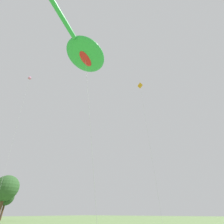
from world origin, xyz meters
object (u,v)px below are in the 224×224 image
small_kite_tiny_distant (141,94)px  tree_broad_distant (6,198)px  big_show_kite (85,54)px  tree_oak_left (6,188)px  small_kite_stunt_black (29,79)px

small_kite_tiny_distant → tree_broad_distant: 57.33m
big_show_kite → small_kite_tiny_distant: bearing=-26.6°
big_show_kite → tree_broad_distant: bearing=52.7°
small_kite_tiny_distant → tree_oak_left: bearing=-7.7°
small_kite_stunt_black → tree_broad_distant: bearing=-31.9°
big_show_kite → small_kite_tiny_distant: (11.60, -2.24, -0.06)m
tree_broad_distant → small_kite_tiny_distant: bearing=-99.6°
small_kite_tiny_distant → tree_broad_distant: size_ratio=2.44×
big_show_kite → small_kite_stunt_black: (0.32, 14.22, 3.51)m
small_kite_tiny_distant → tree_broad_distant: (9.32, 55.08, -12.91)m
tree_oak_left → tree_broad_distant: size_ratio=1.45×
small_kite_tiny_distant → tree_broad_distant: bearing=-9.5°
big_show_kite → tree_broad_distant: big_show_kite is taller
small_kite_stunt_black → tree_oak_left: small_kite_stunt_black is taller
big_show_kite → small_kite_stunt_black: small_kite_stunt_black is taller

